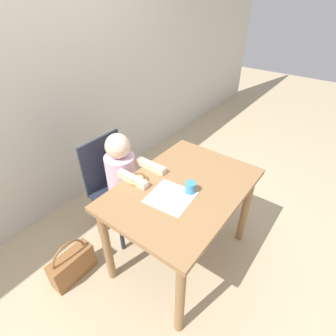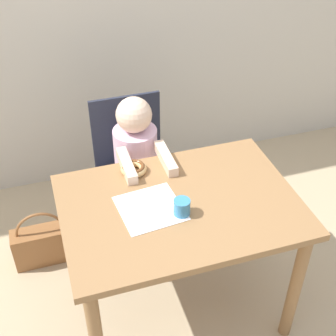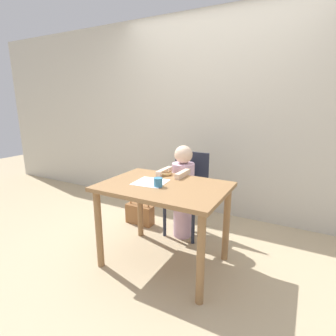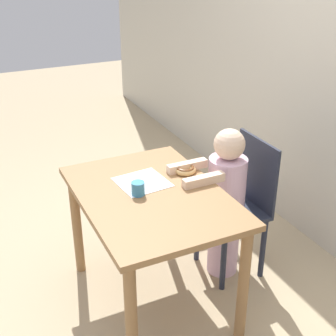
{
  "view_description": "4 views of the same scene",
  "coord_description": "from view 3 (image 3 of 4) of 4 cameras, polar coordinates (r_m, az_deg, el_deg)",
  "views": [
    {
      "loc": [
        -1.16,
        -0.75,
        1.89
      ],
      "look_at": [
        -0.02,
        0.11,
        0.87
      ],
      "focal_mm": 28.0,
      "sensor_mm": 36.0,
      "label": 1
    },
    {
      "loc": [
        -0.53,
        -1.48,
        2.15
      ],
      "look_at": [
        -0.02,
        0.11,
        0.87
      ],
      "focal_mm": 50.0,
      "sensor_mm": 36.0,
      "label": 2
    },
    {
      "loc": [
        1.05,
        -1.86,
        1.43
      ],
      "look_at": [
        -0.02,
        0.11,
        0.87
      ],
      "focal_mm": 28.0,
      "sensor_mm": 36.0,
      "label": 3
    },
    {
      "loc": [
        2.05,
        -0.88,
        2.0
      ],
      "look_at": [
        -0.02,
        0.11,
        0.87
      ],
      "focal_mm": 50.0,
      "sensor_mm": 36.0,
      "label": 4
    }
  ],
  "objects": [
    {
      "name": "napkin",
      "position": [
        2.31,
        -3.81,
        -3.09
      ],
      "size": [
        0.3,
        0.3,
        0.0
      ],
      "color": "white",
      "rests_on": "dining_table"
    },
    {
      "name": "chair",
      "position": [
        2.9,
        4.16,
        -5.2
      ],
      "size": [
        0.4,
        0.36,
        0.91
      ],
      "color": "#232838",
      "rests_on": "ground_plane"
    },
    {
      "name": "handbag",
      "position": [
        3.22,
        -6.17,
        -9.78
      ],
      "size": [
        0.34,
        0.12,
        0.37
      ],
      "color": "brown",
      "rests_on": "ground_plane"
    },
    {
      "name": "donut",
      "position": [
        2.54,
        -0.55,
        -1.01
      ],
      "size": [
        0.13,
        0.13,
        0.04
      ],
      "color": "#DBB270",
      "rests_on": "dining_table"
    },
    {
      "name": "wall_back",
      "position": [
        3.37,
        10.47,
        10.79
      ],
      "size": [
        8.0,
        0.05,
        2.5
      ],
      "color": "beige",
      "rests_on": "ground_plane"
    },
    {
      "name": "child_figure",
      "position": [
        2.79,
        3.22,
        -5.01
      ],
      "size": [
        0.25,
        0.47,
        1.01
      ],
      "color": "silver",
      "rests_on": "ground_plane"
    },
    {
      "name": "dining_table",
      "position": [
        2.28,
        -0.9,
        -6.47
      ],
      "size": [
        1.07,
        0.75,
        0.75
      ],
      "color": "olive",
      "rests_on": "ground_plane"
    },
    {
      "name": "ground_plane",
      "position": [
        2.57,
        -0.85,
        -19.76
      ],
      "size": [
        12.0,
        12.0,
        0.0
      ],
      "primitive_type": "plane",
      "color": "tan"
    },
    {
      "name": "cup",
      "position": [
        2.18,
        -2.17,
        -3.13
      ],
      "size": [
        0.07,
        0.07,
        0.08
      ],
      "color": "teal",
      "rests_on": "dining_table"
    }
  ]
}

